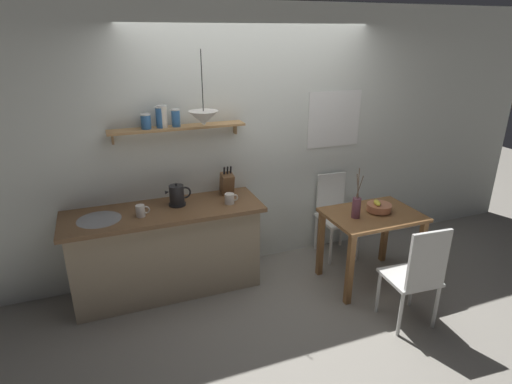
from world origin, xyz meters
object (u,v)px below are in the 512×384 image
object	(u,v)px
twig_vase	(356,207)
electric_kettle	(177,195)
dining_table	(372,226)
coffee_mug_spare	(230,199)
coffee_mug_by_sink	(141,211)
pendant_lamp	(204,118)
dining_chair_far	(335,211)
dining_chair_near	(417,273)
fruit_bowl	(379,207)
knife_block	(227,183)

from	to	relation	value
twig_vase	electric_kettle	size ratio (longest dim) A/B	2.01
dining_table	coffee_mug_spare	xyz separation A→B (m)	(-1.32, 0.46, 0.31)
coffee_mug_by_sink	pendant_lamp	distance (m)	1.00
twig_vase	coffee_mug_spare	xyz separation A→B (m)	(-1.11, 0.48, 0.07)
dining_chair_far	dining_chair_near	bearing A→B (deg)	-92.01
dining_chair_far	coffee_mug_by_sink	xyz separation A→B (m)	(-2.14, -0.21, 0.42)
dining_chair_near	dining_chair_far	distance (m)	1.41
fruit_bowl	twig_vase	distance (m)	0.30
dining_chair_far	knife_block	world-z (taller)	knife_block
electric_kettle	coffee_mug_by_sink	world-z (taller)	electric_kettle
pendant_lamp	knife_block	bearing A→B (deg)	34.24
dining_chair_near	dining_chair_far	xyz separation A→B (m)	(0.05, 1.41, -0.01)
dining_table	electric_kettle	bearing A→B (deg)	161.67
dining_chair_near	pendant_lamp	xyz separation A→B (m)	(-1.46, 1.28, 1.18)
pendant_lamp	electric_kettle	bearing A→B (deg)	166.10
dining_chair_near	knife_block	size ratio (longest dim) A/B	3.19
dining_chair_near	electric_kettle	xyz separation A→B (m)	(-1.73, 1.35, 0.45)
electric_kettle	coffee_mug_by_sink	xyz separation A→B (m)	(-0.35, -0.14, -0.04)
twig_vase	dining_chair_far	bearing A→B (deg)	73.90
fruit_bowl	pendant_lamp	bearing A→B (deg)	162.24
dining_chair_far	coffee_mug_spare	xyz separation A→B (m)	(-1.31, -0.20, 0.42)
twig_vase	coffee_mug_by_sink	xyz separation A→B (m)	(-1.94, 0.47, 0.07)
pendant_lamp	twig_vase	bearing A→B (deg)	-22.64
twig_vase	dining_table	bearing A→B (deg)	4.94
dining_chair_far	fruit_bowl	world-z (taller)	dining_chair_far
electric_kettle	knife_block	world-z (taller)	knife_block
dining_chair_near	coffee_mug_spare	distance (m)	1.79
dining_chair_near	twig_vase	xyz separation A→B (m)	(-0.15, 0.73, 0.34)
twig_vase	electric_kettle	distance (m)	1.71
fruit_bowl	electric_kettle	xyz separation A→B (m)	(-1.88, 0.58, 0.17)
coffee_mug_by_sink	coffee_mug_spare	bearing A→B (deg)	0.33
fruit_bowl	coffee_mug_by_sink	bearing A→B (deg)	168.89
coffee_mug_by_sink	dining_table	bearing A→B (deg)	-11.89
dining_table	dining_chair_near	size ratio (longest dim) A/B	0.94
knife_block	pendant_lamp	bearing A→B (deg)	-145.76
dining_chair_near	fruit_bowl	bearing A→B (deg)	79.36
pendant_lamp	coffee_mug_by_sink	bearing A→B (deg)	-173.17
electric_kettle	dining_table	bearing A→B (deg)	-18.33
knife_block	coffee_mug_by_sink	world-z (taller)	knife_block
dining_chair_near	twig_vase	distance (m)	0.82
dining_chair_near	pendant_lamp	distance (m)	2.27
twig_vase	knife_block	size ratio (longest dim) A/B	1.62
twig_vase	coffee_mug_by_sink	bearing A→B (deg)	166.32
fruit_bowl	coffee_mug_spare	xyz separation A→B (m)	(-1.40, 0.44, 0.13)
coffee_mug_by_sink	coffee_mug_spare	size ratio (longest dim) A/B	0.92
twig_vase	pendant_lamp	distance (m)	1.65
knife_block	dining_chair_near	bearing A→B (deg)	-50.23
dining_chair_near	electric_kettle	distance (m)	2.24
electric_kettle	pendant_lamp	distance (m)	0.78
dining_table	knife_block	xyz separation A→B (m)	(-1.28, 0.70, 0.38)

